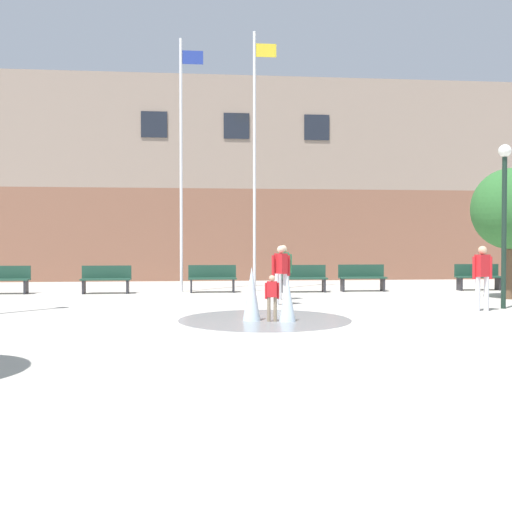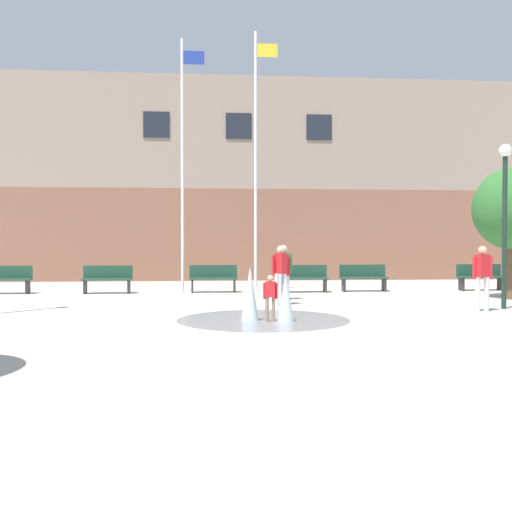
{
  "view_description": "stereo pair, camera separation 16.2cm",
  "coord_description": "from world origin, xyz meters",
  "px_view_note": "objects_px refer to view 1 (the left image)",
  "views": [
    {
      "loc": [
        -1.63,
        -8.56,
        1.69
      ],
      "look_at": [
        -0.06,
        7.77,
        1.3
      ],
      "focal_mm": 42.0,
      "sensor_mm": 36.0,
      "label": 1
    },
    {
      "loc": [
        -1.46,
        -8.58,
        1.69
      ],
      "look_at": [
        -0.06,
        7.77,
        1.3
      ],
      "focal_mm": 42.0,
      "sensor_mm": 36.0,
      "label": 2
    }
  ],
  "objects_px": {
    "adult_near_bench": "(482,273)",
    "flagpole_right": "(255,155)",
    "park_bench_near_trashcan": "(362,277)",
    "park_bench_far_left": "(4,279)",
    "park_bench_far_right": "(478,276)",
    "park_bench_under_right_flagpole": "(303,278)",
    "child_running": "(272,294)",
    "adult_in_red": "(283,268)",
    "teen_by_trashcan": "(281,270)",
    "lamp_post_right_lane": "(504,202)",
    "street_tree_near_building": "(510,209)",
    "park_bench_left_of_flagpoles": "(106,279)",
    "flagpole_left": "(182,158)",
    "park_bench_center": "(212,278)"
  },
  "relations": [
    {
      "from": "park_bench_far_right",
      "to": "teen_by_trashcan",
      "type": "relative_size",
      "value": 1.01
    },
    {
      "from": "adult_near_bench",
      "to": "lamp_post_right_lane",
      "type": "height_order",
      "value": "lamp_post_right_lane"
    },
    {
      "from": "lamp_post_right_lane",
      "to": "street_tree_near_building",
      "type": "distance_m",
      "value": 2.79
    },
    {
      "from": "child_running",
      "to": "park_bench_far_left",
      "type": "bearing_deg",
      "value": -31.24
    },
    {
      "from": "street_tree_near_building",
      "to": "flagpole_left",
      "type": "bearing_deg",
      "value": 159.72
    },
    {
      "from": "park_bench_left_of_flagpoles",
      "to": "flagpole_right",
      "type": "distance_m",
      "value": 6.5
    },
    {
      "from": "park_bench_near_trashcan",
      "to": "street_tree_near_building",
      "type": "xyz_separation_m",
      "value": [
        3.58,
        -3.13,
        2.17
      ]
    },
    {
      "from": "child_running",
      "to": "flagpole_right",
      "type": "distance_m",
      "value": 8.88
    },
    {
      "from": "park_bench_far_left",
      "to": "park_bench_far_right",
      "type": "height_order",
      "value": "same"
    },
    {
      "from": "lamp_post_right_lane",
      "to": "street_tree_near_building",
      "type": "relative_size",
      "value": 1.07
    },
    {
      "from": "adult_near_bench",
      "to": "street_tree_near_building",
      "type": "height_order",
      "value": "street_tree_near_building"
    },
    {
      "from": "park_bench_left_of_flagpoles",
      "to": "lamp_post_right_lane",
      "type": "relative_size",
      "value": 0.39
    },
    {
      "from": "park_bench_center",
      "to": "child_running",
      "type": "xyz_separation_m",
      "value": [
        1.09,
        -7.46,
        0.1
      ]
    },
    {
      "from": "park_bench_left_of_flagpoles",
      "to": "park_bench_near_trashcan",
      "type": "relative_size",
      "value": 1.0
    },
    {
      "from": "park_bench_far_right",
      "to": "park_bench_under_right_flagpole",
      "type": "bearing_deg",
      "value": -177.91
    },
    {
      "from": "flagpole_left",
      "to": "flagpole_right",
      "type": "distance_m",
      "value": 2.49
    },
    {
      "from": "park_bench_far_left",
      "to": "flagpole_left",
      "type": "height_order",
      "value": "flagpole_left"
    },
    {
      "from": "flagpole_left",
      "to": "flagpole_right",
      "type": "bearing_deg",
      "value": 0.0
    },
    {
      "from": "child_running",
      "to": "flagpole_left",
      "type": "relative_size",
      "value": 0.12
    },
    {
      "from": "adult_in_red",
      "to": "park_bench_left_of_flagpoles",
      "type": "bearing_deg",
      "value": 45.48
    },
    {
      "from": "park_bench_far_right",
      "to": "teen_by_trashcan",
      "type": "height_order",
      "value": "teen_by_trashcan"
    },
    {
      "from": "park_bench_far_left",
      "to": "child_running",
      "type": "bearing_deg",
      "value": -43.75
    },
    {
      "from": "flagpole_left",
      "to": "adult_in_red",
      "type": "bearing_deg",
      "value": -46.34
    },
    {
      "from": "park_bench_far_left",
      "to": "park_bench_far_right",
      "type": "bearing_deg",
      "value": -0.06
    },
    {
      "from": "flagpole_right",
      "to": "teen_by_trashcan",
      "type": "bearing_deg",
      "value": -86.81
    },
    {
      "from": "park_bench_far_left",
      "to": "adult_in_red",
      "type": "xyz_separation_m",
      "value": [
        8.73,
        -2.77,
        0.45
      ]
    },
    {
      "from": "park_bench_near_trashcan",
      "to": "adult_near_bench",
      "type": "distance_m",
      "value": 6.14
    },
    {
      "from": "park_bench_far_right",
      "to": "lamp_post_right_lane",
      "type": "bearing_deg",
      "value": -110.04
    },
    {
      "from": "flagpole_left",
      "to": "street_tree_near_building",
      "type": "xyz_separation_m",
      "value": [
        9.69,
        -3.58,
        -1.87
      ]
    },
    {
      "from": "teen_by_trashcan",
      "to": "flagpole_right",
      "type": "xyz_separation_m",
      "value": [
        -0.26,
        4.59,
        3.74
      ]
    },
    {
      "from": "flagpole_right",
      "to": "lamp_post_right_lane",
      "type": "xyz_separation_m",
      "value": [
        5.75,
        -5.96,
        -1.99
      ]
    },
    {
      "from": "park_bench_under_right_flagpole",
      "to": "park_bench_far_right",
      "type": "bearing_deg",
      "value": 2.09
    },
    {
      "from": "adult_near_bench",
      "to": "teen_by_trashcan",
      "type": "relative_size",
      "value": 1.0
    },
    {
      "from": "adult_in_red",
      "to": "park_bench_far_left",
      "type": "bearing_deg",
      "value": 53.57
    },
    {
      "from": "park_bench_left_of_flagpoles",
      "to": "flagpole_right",
      "type": "relative_size",
      "value": 0.18
    },
    {
      "from": "park_bench_near_trashcan",
      "to": "lamp_post_right_lane",
      "type": "xyz_separation_m",
      "value": [
        2.13,
        -5.51,
        2.2
      ]
    },
    {
      "from": "adult_near_bench",
      "to": "flagpole_left",
      "type": "bearing_deg",
      "value": 116.3
    },
    {
      "from": "park_bench_under_right_flagpole",
      "to": "lamp_post_right_lane",
      "type": "relative_size",
      "value": 0.39
    },
    {
      "from": "park_bench_far_left",
      "to": "adult_near_bench",
      "type": "relative_size",
      "value": 1.01
    },
    {
      "from": "adult_near_bench",
      "to": "flagpole_right",
      "type": "distance_m",
      "value": 8.94
    },
    {
      "from": "park_bench_near_trashcan",
      "to": "teen_by_trashcan",
      "type": "height_order",
      "value": "teen_by_trashcan"
    },
    {
      "from": "park_bench_center",
      "to": "lamp_post_right_lane",
      "type": "relative_size",
      "value": 0.39
    },
    {
      "from": "park_bench_left_of_flagpoles",
      "to": "adult_near_bench",
      "type": "xyz_separation_m",
      "value": [
        9.9,
        -5.9,
        0.45
      ]
    },
    {
      "from": "park_bench_far_right",
      "to": "adult_in_red",
      "type": "relative_size",
      "value": 1.01
    },
    {
      "from": "adult_in_red",
      "to": "flagpole_right",
      "type": "height_order",
      "value": "flagpole_right"
    },
    {
      "from": "teen_by_trashcan",
      "to": "flagpole_right",
      "type": "bearing_deg",
      "value": 152.57
    },
    {
      "from": "flagpole_left",
      "to": "street_tree_near_building",
      "type": "bearing_deg",
      "value": -20.28
    },
    {
      "from": "park_bench_far_left",
      "to": "flagpole_right",
      "type": "height_order",
      "value": "flagpole_right"
    },
    {
      "from": "adult_near_bench",
      "to": "adult_in_red",
      "type": "distance_m",
      "value": 5.51
    },
    {
      "from": "park_bench_near_trashcan",
      "to": "lamp_post_right_lane",
      "type": "height_order",
      "value": "lamp_post_right_lane"
    }
  ]
}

